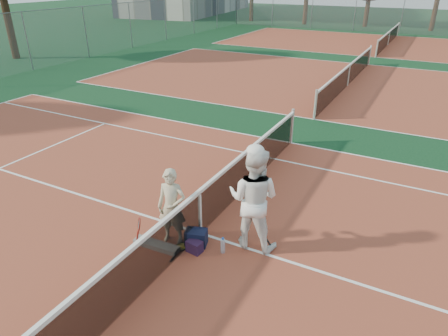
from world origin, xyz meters
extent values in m
plane|color=black|center=(0.00, 0.00, 0.00)|extent=(130.00, 130.00, 0.00)
cube|color=brown|center=(0.00, 0.00, 0.00)|extent=(23.77, 10.97, 0.01)
cube|color=brown|center=(0.00, 13.50, 0.00)|extent=(23.77, 10.97, 0.01)
cube|color=brown|center=(0.00, 27.00, 0.00)|extent=(23.77, 10.97, 0.01)
imported|color=#BBB191|center=(-0.35, -0.44, 0.78)|extent=(0.64, 0.49, 1.55)
imported|color=white|center=(1.06, 0.19, 1.02)|extent=(1.05, 0.85, 2.03)
cube|color=black|center=(0.11, -0.35, 0.16)|extent=(0.48, 0.39, 0.32)
cube|color=black|center=(0.20, -0.56, 0.12)|extent=(0.31, 0.23, 0.24)
cube|color=slate|center=(-0.52, -0.79, 0.05)|extent=(0.95, 0.26, 0.10)
cylinder|color=silver|center=(0.69, -0.33, 0.15)|extent=(0.09, 0.09, 0.30)
cylinder|color=#382314|center=(-3.63, 37.89, 2.26)|extent=(0.44, 0.44, 4.51)
cylinder|color=#382314|center=(-19.83, 10.70, 2.57)|extent=(0.44, 0.44, 5.14)
camera|label=1|loc=(3.57, -5.72, 4.77)|focal=32.00mm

